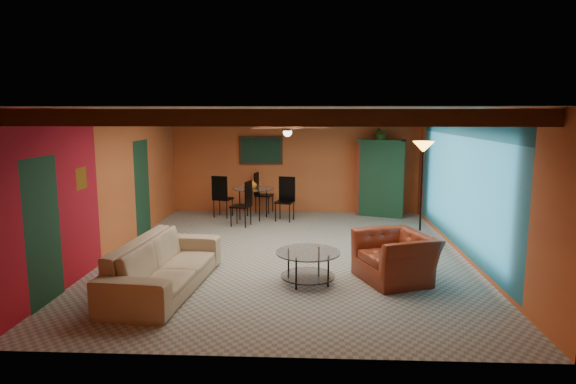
# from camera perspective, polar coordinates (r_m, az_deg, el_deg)

# --- Properties ---
(room) EXTENTS (6.52, 8.01, 2.71)m
(room) POSITION_cam_1_polar(r_m,az_deg,el_deg) (9.16, -0.03, 7.41)
(room) COLOR gray
(room) RESTS_ON ground
(sofa) EXTENTS (1.24, 2.68, 0.76)m
(sofa) POSITION_cam_1_polar(r_m,az_deg,el_deg) (7.74, -14.00, -8.09)
(sofa) COLOR tan
(sofa) RESTS_ON ground
(armchair) EXTENTS (1.38, 1.46, 0.76)m
(armchair) POSITION_cam_1_polar(r_m,az_deg,el_deg) (8.07, 12.26, -7.33)
(armchair) COLOR maroon
(armchair) RESTS_ON ground
(coffee_table) EXTENTS (1.24, 1.24, 0.51)m
(coffee_table) POSITION_cam_1_polar(r_m,az_deg,el_deg) (7.81, 2.31, -8.62)
(coffee_table) COLOR silver
(coffee_table) RESTS_ON ground
(dining_table) EXTENTS (2.53, 2.53, 1.08)m
(dining_table) POSITION_cam_1_polar(r_m,az_deg,el_deg) (12.37, -4.02, -0.63)
(dining_table) COLOR silver
(dining_table) RESTS_ON ground
(armoire) EXTENTS (1.20, 0.87, 1.90)m
(armoire) POSITION_cam_1_polar(r_m,az_deg,el_deg) (12.96, 10.52, 1.51)
(armoire) COLOR maroon
(armoire) RESTS_ON ground
(floor_lamp) EXTENTS (0.48, 0.48, 2.08)m
(floor_lamp) POSITION_cam_1_polar(r_m,az_deg,el_deg) (10.29, 15.10, -0.10)
(floor_lamp) COLOR black
(floor_lamp) RESTS_ON ground
(ceiling_fan) EXTENTS (1.50, 1.50, 0.44)m
(ceiling_fan) POSITION_cam_1_polar(r_m,az_deg,el_deg) (9.05, -0.06, 7.39)
(ceiling_fan) COLOR #472614
(ceiling_fan) RESTS_ON ceiling
(painting) EXTENTS (1.05, 0.03, 0.65)m
(painting) POSITION_cam_1_polar(r_m,az_deg,el_deg) (13.10, -3.15, 4.81)
(painting) COLOR black
(painting) RESTS_ON wall_back
(potted_plant) EXTENTS (0.52, 0.50, 0.46)m
(potted_plant) POSITION_cam_1_polar(r_m,az_deg,el_deg) (12.86, 10.68, 6.72)
(potted_plant) COLOR #26661E
(potted_plant) RESTS_ON armoire
(vase) EXTENTS (0.24, 0.24, 0.20)m
(vase) POSITION_cam_1_polar(r_m,az_deg,el_deg) (12.27, -4.05, 2.32)
(vase) COLOR orange
(vase) RESTS_ON dining_table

